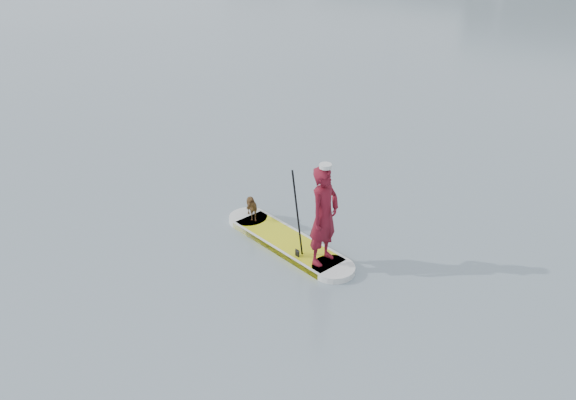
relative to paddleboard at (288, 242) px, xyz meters
The scene contains 6 objects.
ground 1.33m from the paddleboard, 24.01° to the left, with size 140.00×140.00×0.00m, color slate.
paddleboard is the anchor object (origin of this frame).
paddler 1.40m from the paddleboard, 13.62° to the right, with size 0.69×0.45×1.89m, color maroon.
white_cap 2.21m from the paddleboard, 13.62° to the right, with size 0.22×0.22×0.07m, color silver.
dog 1.24m from the paddleboard, 166.38° to the left, with size 0.28×0.62×0.52m, color #50371B.
paddle 0.96m from the paddleboard, 38.92° to the right, with size 0.10×0.30×2.00m.
Camera 1 is at (4.87, -9.33, 6.68)m, focal length 40.00 mm.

